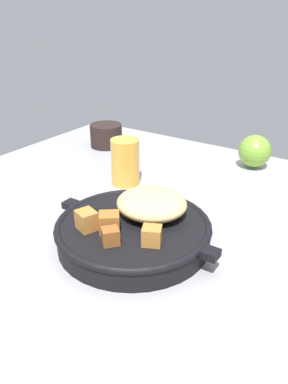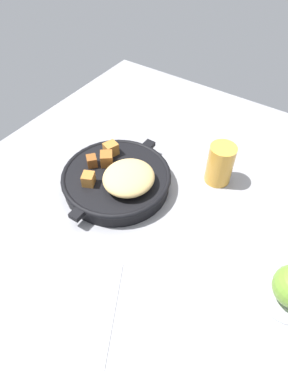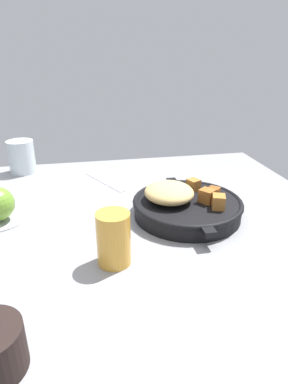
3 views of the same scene
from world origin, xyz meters
TOP-DOWN VIEW (x-y plane):
  - ground_plane at (0.00, 0.00)cm, footprint 97.02×89.03cm
  - cast_iron_skillet at (3.83, -7.72)cm, footprint 29.61×25.26cm
  - saucer_plate at (8.79, 34.03)cm, footprint 10.20×10.20cm
  - red_apple at (8.79, 34.03)cm, footprint 7.60×7.60cm
  - juice_glass_amber at (-11.47, 10.37)cm, footprint 6.09×6.09cm
  - coffee_mug_dark at (-30.43, 27.32)cm, footprint 8.66×8.66cm

SIDE VIEW (x-z plane):
  - ground_plane at x=0.00cm, z-range -2.40..0.00cm
  - saucer_plate at x=8.79cm, z-range 0.00..0.60cm
  - cast_iron_skillet at x=3.83cm, z-range -1.04..6.82cm
  - coffee_mug_dark at x=-30.43cm, z-range 0.00..6.09cm
  - red_apple at x=8.79cm, z-range 0.60..8.20cm
  - juice_glass_amber at x=-11.47cm, z-range 0.00..9.96cm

